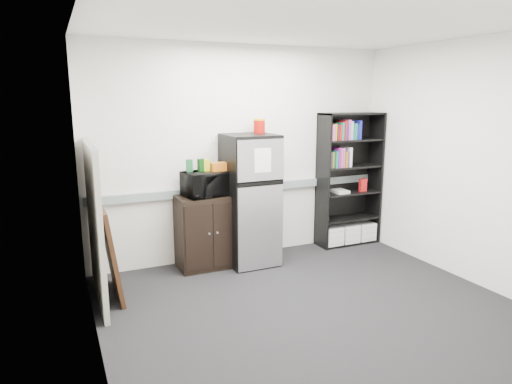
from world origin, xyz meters
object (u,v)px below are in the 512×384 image
(bookshelf, at_px, (349,180))
(microwave, at_px, (206,184))
(cubicle_partition, at_px, (95,223))
(cabinet, at_px, (207,231))
(refrigerator, at_px, (250,200))

(bookshelf, height_order, microwave, bookshelf)
(cubicle_partition, relative_size, cabinet, 1.80)
(bookshelf, distance_m, microwave, 2.12)
(bookshelf, xyz_separation_m, refrigerator, (-1.57, -0.14, -0.10))
(cabinet, relative_size, refrigerator, 0.55)
(cubicle_partition, bearing_deg, refrigerator, 10.39)
(bookshelf, bearing_deg, microwave, -177.82)
(cabinet, height_order, refrigerator, refrigerator)
(bookshelf, relative_size, cabinet, 2.06)
(cubicle_partition, height_order, cabinet, cubicle_partition)
(microwave, height_order, refrigerator, refrigerator)
(bookshelf, height_order, refrigerator, bookshelf)
(cubicle_partition, bearing_deg, cabinet, 17.74)
(cubicle_partition, xyz_separation_m, microwave, (1.32, 0.40, 0.23))
(bookshelf, bearing_deg, cubicle_partition, -171.94)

